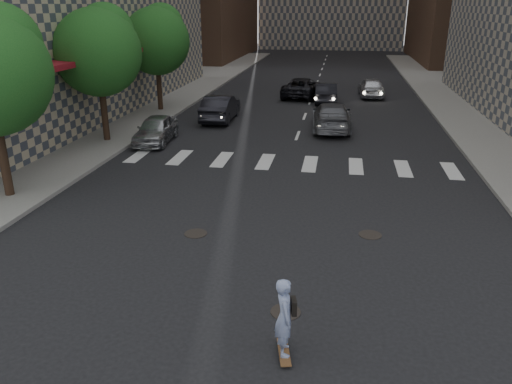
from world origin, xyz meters
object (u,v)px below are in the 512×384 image
at_px(tree_b, 100,48).
at_px(traffic_car_d, 371,87).
at_px(traffic_car_e, 326,93).
at_px(tree_c, 157,38).
at_px(skateboarder, 285,317).
at_px(traffic_car_c, 302,87).
at_px(silver_sedan, 156,129).
at_px(traffic_car_b, 332,116).
at_px(traffic_car_a, 220,108).

xyz_separation_m(tree_b, traffic_car_d, (13.88, 15.77, -3.91)).
bearing_deg(traffic_car_e, tree_c, 21.97).
relative_size(tree_b, traffic_car_d, 1.53).
relative_size(skateboarder, traffic_car_c, 0.34).
relative_size(silver_sedan, traffic_car_e, 0.93).
bearing_deg(silver_sedan, traffic_car_e, 53.62).
bearing_deg(tree_b, tree_c, 90.00).
height_order(traffic_car_b, traffic_car_e, traffic_car_b).
relative_size(tree_c, traffic_car_e, 1.55).
height_order(skateboarder, traffic_car_a, skateboarder).
height_order(silver_sedan, traffic_car_c, traffic_car_c).
bearing_deg(traffic_car_c, traffic_car_d, -162.89).
relative_size(traffic_car_b, traffic_car_d, 1.20).
relative_size(traffic_car_a, traffic_car_b, 0.90).
bearing_deg(traffic_car_e, traffic_car_d, -141.59).
height_order(skateboarder, silver_sedan, skateboarder).
height_order(traffic_car_a, traffic_car_e, traffic_car_a).
height_order(tree_c, traffic_car_e, tree_c).
bearing_deg(traffic_car_d, tree_c, 26.33).
height_order(traffic_car_b, traffic_car_d, traffic_car_b).
height_order(tree_b, tree_c, same).
bearing_deg(silver_sedan, skateboarder, -65.21).
bearing_deg(traffic_car_a, skateboarder, 105.54).
xyz_separation_m(tree_c, traffic_car_d, (13.88, 7.77, -3.91)).
bearing_deg(silver_sedan, traffic_car_c, 63.15).
bearing_deg(traffic_car_a, traffic_car_c, -116.27).
xyz_separation_m(tree_b, silver_sedan, (2.45, 0.27, -3.97)).
bearing_deg(traffic_car_b, traffic_car_e, -88.58).
distance_m(tree_c, traffic_car_e, 12.27).
distance_m(silver_sedan, traffic_car_e, 14.97).
bearing_deg(traffic_car_c, traffic_car_b, 110.59).
distance_m(traffic_car_b, traffic_car_e, 8.35).
bearing_deg(traffic_car_a, tree_b, 51.25).
bearing_deg(skateboarder, traffic_car_e, 77.98).
distance_m(tree_b, silver_sedan, 4.67).
distance_m(tree_b, traffic_car_a, 8.32).
bearing_deg(skateboarder, tree_c, 102.51).
height_order(tree_b, silver_sedan, tree_b).
bearing_deg(skateboarder, tree_b, 112.99).
xyz_separation_m(silver_sedan, traffic_car_e, (8.10, 12.59, 0.02)).
bearing_deg(silver_sedan, tree_c, 103.99).
xyz_separation_m(traffic_car_d, traffic_car_e, (-3.33, -2.91, -0.03)).
height_order(tree_b, skateboarder, tree_b).
bearing_deg(tree_b, traffic_car_b, 22.05).
distance_m(silver_sedan, traffic_car_b, 9.72).
distance_m(skateboarder, silver_sedan, 17.52).
xyz_separation_m(silver_sedan, traffic_car_d, (11.43, 15.50, 0.06)).
relative_size(traffic_car_c, traffic_car_e, 1.22).
xyz_separation_m(tree_c, silver_sedan, (2.45, -7.73, -3.97)).
distance_m(tree_c, traffic_car_a, 6.32).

